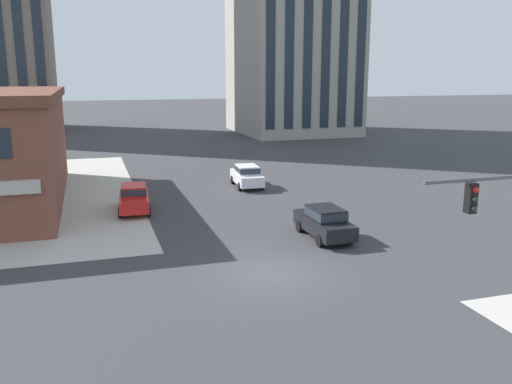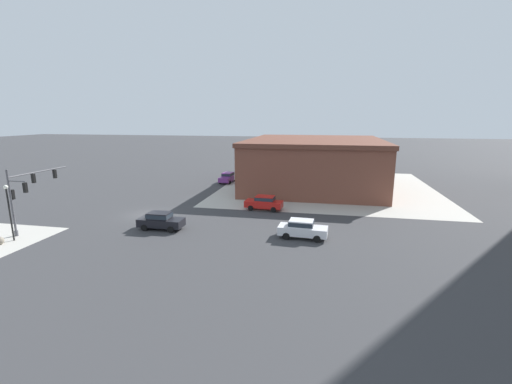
{
  "view_description": "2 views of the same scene",
  "coord_description": "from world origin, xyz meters",
  "px_view_note": "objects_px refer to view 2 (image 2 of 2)",
  "views": [
    {
      "loc": [
        -7.13,
        -20.98,
        8.51
      ],
      "look_at": [
        0.18,
        2.44,
        3.1
      ],
      "focal_mm": 37.89,
      "sensor_mm": 36.0,
      "label": 1
    },
    {
      "loc": [
        34.18,
        19.5,
        10.75
      ],
      "look_at": [
        -2.02,
        12.25,
        2.69
      ],
      "focal_mm": 24.13,
      "sensor_mm": 36.0,
      "label": 2
    }
  ],
  "objects_px": {
    "traffic_signal_main": "(25,191)",
    "car_main_southbound_near": "(161,220)",
    "bollard_sphere_curb_a": "(0,241)",
    "car_main_southbound_far": "(302,228)",
    "car_main_northbound_far": "(264,202)",
    "street_lamp_corner_near": "(9,206)",
    "car_cross_eastbound": "(228,177)"
  },
  "relations": [
    {
      "from": "traffic_signal_main",
      "to": "car_main_southbound_near",
      "type": "relative_size",
      "value": 1.65
    },
    {
      "from": "street_lamp_corner_near",
      "to": "car_main_northbound_far",
      "type": "height_order",
      "value": "street_lamp_corner_near"
    },
    {
      "from": "car_cross_eastbound",
      "to": "car_main_southbound_near",
      "type": "bearing_deg",
      "value": 0.75
    },
    {
      "from": "car_main_southbound_near",
      "to": "car_main_southbound_far",
      "type": "height_order",
      "value": "same"
    },
    {
      "from": "car_main_northbound_far",
      "to": "car_cross_eastbound",
      "type": "distance_m",
      "value": 18.3
    },
    {
      "from": "bollard_sphere_curb_a",
      "to": "car_main_southbound_near",
      "type": "distance_m",
      "value": 13.44
    },
    {
      "from": "street_lamp_corner_near",
      "to": "car_main_southbound_far",
      "type": "distance_m",
      "value": 25.86
    },
    {
      "from": "traffic_signal_main",
      "to": "car_main_southbound_far",
      "type": "bearing_deg",
      "value": 97.21
    },
    {
      "from": "traffic_signal_main",
      "to": "car_main_northbound_far",
      "type": "xyz_separation_m",
      "value": [
        -12.14,
        20.66,
        -3.04
      ]
    },
    {
      "from": "car_main_northbound_far",
      "to": "car_cross_eastbound",
      "type": "xyz_separation_m",
      "value": [
        -15.93,
        -9.01,
        0.0
      ]
    },
    {
      "from": "car_main_southbound_far",
      "to": "car_cross_eastbound",
      "type": "distance_m",
      "value": 28.52
    },
    {
      "from": "car_main_northbound_far",
      "to": "car_main_southbound_near",
      "type": "relative_size",
      "value": 1.03
    },
    {
      "from": "car_main_southbound_far",
      "to": "car_main_southbound_near",
      "type": "bearing_deg",
      "value": -89.15
    },
    {
      "from": "street_lamp_corner_near",
      "to": "car_cross_eastbound",
      "type": "height_order",
      "value": "street_lamp_corner_near"
    },
    {
      "from": "traffic_signal_main",
      "to": "car_cross_eastbound",
      "type": "relative_size",
      "value": 1.6
    },
    {
      "from": "car_cross_eastbound",
      "to": "street_lamp_corner_near",
      "type": "bearing_deg",
      "value": -19.86
    },
    {
      "from": "street_lamp_corner_near",
      "to": "car_main_northbound_far",
      "type": "xyz_separation_m",
      "value": [
        -14.63,
        20.04,
        -2.27
      ]
    },
    {
      "from": "traffic_signal_main",
      "to": "car_main_southbound_near",
      "type": "height_order",
      "value": "traffic_signal_main"
    },
    {
      "from": "traffic_signal_main",
      "to": "bollard_sphere_curb_a",
      "type": "relative_size",
      "value": 10.63
    },
    {
      "from": "street_lamp_corner_near",
      "to": "car_main_southbound_far",
      "type": "height_order",
      "value": "street_lamp_corner_near"
    },
    {
      "from": "street_lamp_corner_near",
      "to": "traffic_signal_main",
      "type": "bearing_deg",
      "value": -166.07
    },
    {
      "from": "bollard_sphere_curb_a",
      "to": "car_main_southbound_far",
      "type": "relative_size",
      "value": 0.15
    },
    {
      "from": "traffic_signal_main",
      "to": "car_main_southbound_near",
      "type": "bearing_deg",
      "value": 104.29
    },
    {
      "from": "car_main_northbound_far",
      "to": "car_cross_eastbound",
      "type": "relative_size",
      "value": 1.0
    },
    {
      "from": "traffic_signal_main",
      "to": "street_lamp_corner_near",
      "type": "xyz_separation_m",
      "value": [
        2.5,
        0.62,
        -0.77
      ]
    },
    {
      "from": "car_main_northbound_far",
      "to": "traffic_signal_main",
      "type": "bearing_deg",
      "value": -59.58
    },
    {
      "from": "traffic_signal_main",
      "to": "bollard_sphere_curb_a",
      "type": "bearing_deg",
      "value": 4.58
    },
    {
      "from": "street_lamp_corner_near",
      "to": "car_main_southbound_near",
      "type": "height_order",
      "value": "street_lamp_corner_near"
    },
    {
      "from": "bollard_sphere_curb_a",
      "to": "car_main_southbound_near",
      "type": "xyz_separation_m",
      "value": [
        -6.6,
        11.7,
        0.58
      ]
    },
    {
      "from": "car_main_southbound_near",
      "to": "traffic_signal_main",
      "type": "bearing_deg",
      "value": -75.71
    },
    {
      "from": "bollard_sphere_curb_a",
      "to": "car_main_southbound_far",
      "type": "bearing_deg",
      "value": 104.97
    },
    {
      "from": "street_lamp_corner_near",
      "to": "bollard_sphere_curb_a",
      "type": "bearing_deg",
      "value": -17.67
    }
  ]
}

